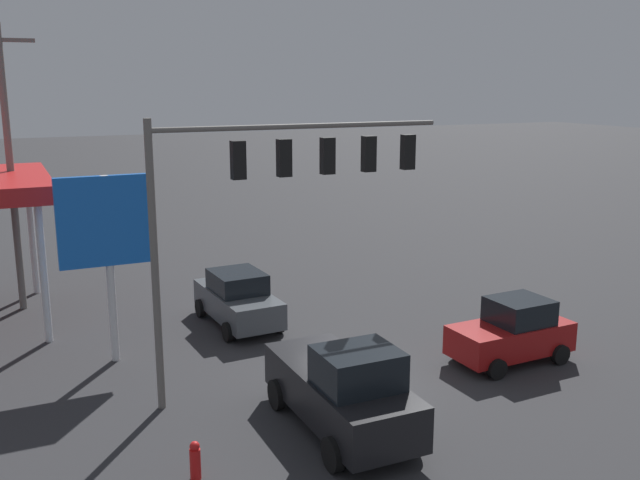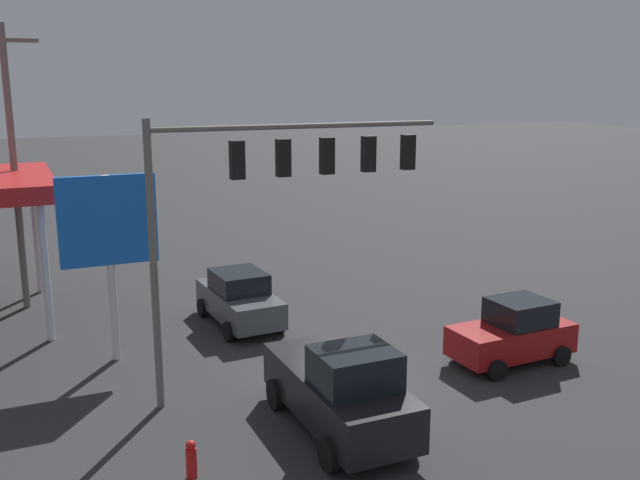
# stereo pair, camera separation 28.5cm
# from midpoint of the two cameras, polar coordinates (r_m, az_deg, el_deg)

# --- Properties ---
(ground_plane) EXTENTS (200.00, 200.00, 0.00)m
(ground_plane) POSITION_cam_midpoint_polar(r_m,az_deg,el_deg) (20.56, 1.98, -11.66)
(ground_plane) COLOR #2D2D30
(traffic_signal_assembly) EXTENTS (8.30, 0.43, 7.57)m
(traffic_signal_assembly) POSITION_cam_midpoint_polar(r_m,az_deg,el_deg) (19.11, -3.68, 4.77)
(traffic_signal_assembly) COLOR slate
(traffic_signal_assembly) RESTS_ON ground
(utility_pole) EXTENTS (2.40, 0.26, 10.45)m
(utility_pole) POSITION_cam_midpoint_polar(r_m,az_deg,el_deg) (28.41, -23.82, 5.62)
(utility_pole) COLOR slate
(utility_pole) RESTS_ON ground
(price_sign) EXTENTS (2.87, 0.27, 5.75)m
(price_sign) POSITION_cam_midpoint_polar(r_m,az_deg,el_deg) (22.11, -17.01, 0.91)
(price_sign) COLOR silver
(price_sign) RESTS_ON ground
(sedan_waiting) EXTENTS (2.23, 4.48, 1.93)m
(sedan_waiting) POSITION_cam_midpoint_polar(r_m,az_deg,el_deg) (25.35, -6.92, -4.68)
(sedan_waiting) COLOR #474C51
(sedan_waiting) RESTS_ON ground
(pickup_parked) EXTENTS (2.26, 5.20, 2.40)m
(pickup_parked) POSITION_cam_midpoint_polar(r_m,az_deg,el_deg) (17.71, 1.39, -11.88)
(pickup_parked) COLOR black
(pickup_parked) RESTS_ON ground
(hatchback_crossing) EXTENTS (3.86, 2.07, 1.97)m
(hatchback_crossing) POSITION_cam_midpoint_polar(r_m,az_deg,el_deg) (22.70, 14.79, -7.12)
(hatchback_crossing) COLOR maroon
(hatchback_crossing) RESTS_ON ground
(fire_hydrant) EXTENTS (0.24, 0.24, 0.88)m
(fire_hydrant) POSITION_cam_midpoint_polar(r_m,az_deg,el_deg) (16.36, -10.47, -16.94)
(fire_hydrant) COLOR red
(fire_hydrant) RESTS_ON ground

